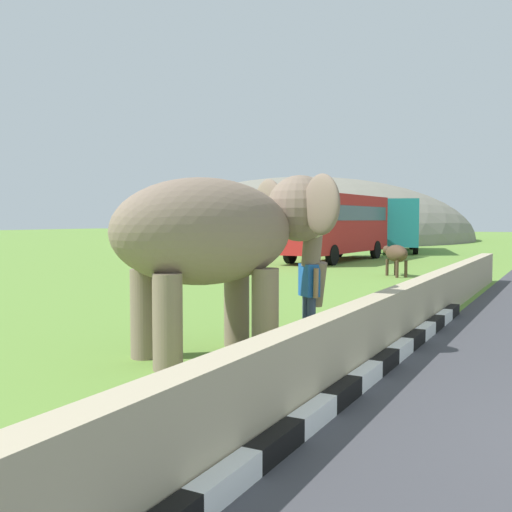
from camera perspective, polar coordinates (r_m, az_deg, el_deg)
striped_curb at (r=6.91m, az=6.97°, el=-13.96°), size 16.20×0.20×0.24m
barrier_parapet at (r=9.07m, az=10.60°, el=-7.30°), size 28.00×0.36×1.00m
elephant at (r=9.62m, az=-3.01°, el=2.07°), size 3.95×3.44×2.97m
person_handler at (r=10.71m, az=5.11°, el=-3.29°), size 0.48×0.55×1.66m
bus_red at (r=32.04m, az=7.65°, el=3.26°), size 9.48×3.04×3.50m
bus_teal at (r=42.23m, az=13.33°, el=3.24°), size 10.12×5.06×3.50m
cow_near at (r=23.60m, az=13.27°, el=0.19°), size 1.72×1.53×1.23m
hill_east at (r=66.79m, az=5.20°, el=1.59°), size 43.49×34.80×13.71m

